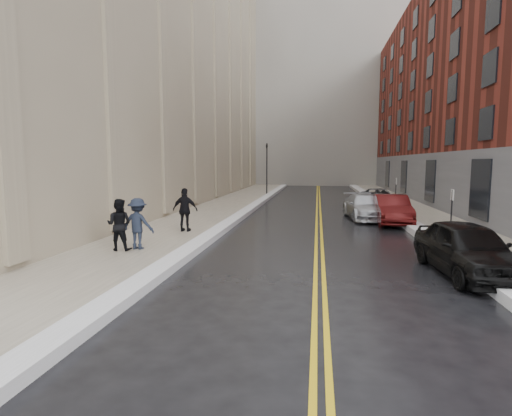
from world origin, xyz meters
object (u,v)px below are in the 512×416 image
(car_maroon, at_px, (391,209))
(car_silver_far, at_px, (378,198))
(pedestrian_a, at_px, (119,225))
(pedestrian_b, at_px, (138,224))
(car_black, at_px, (467,248))
(car_silver_near, at_px, (365,207))
(pedestrian_c, at_px, (185,210))

(car_maroon, bearing_deg, car_silver_far, 88.22)
(pedestrian_a, distance_m, pedestrian_b, 0.65)
(car_black, height_order, car_silver_far, car_black)
(pedestrian_a, relative_size, pedestrian_b, 1.00)
(car_maroon, distance_m, car_silver_near, 2.07)
(car_silver_far, bearing_deg, pedestrian_a, -123.43)
(pedestrian_c, bearing_deg, car_maroon, -153.04)
(car_black, distance_m, pedestrian_b, 10.98)
(pedestrian_a, relative_size, pedestrian_c, 0.94)
(car_maroon, bearing_deg, pedestrian_b, -138.96)
(car_silver_near, xyz_separation_m, car_silver_far, (1.60, 6.07, -0.02))
(car_black, xyz_separation_m, car_maroon, (-0.39, 10.08, -0.02))
(car_black, distance_m, pedestrian_c, 11.63)
(car_silver_near, relative_size, car_silver_far, 0.99)
(pedestrian_a, bearing_deg, car_black, 172.35)
(car_silver_near, distance_m, pedestrian_c, 11.02)
(pedestrian_b, xyz_separation_m, pedestrian_c, (0.49, 3.89, 0.06))
(pedestrian_c, bearing_deg, pedestrian_b, 83.72)
(pedestrian_b, bearing_deg, car_black, 177.89)
(car_silver_far, relative_size, pedestrian_b, 2.69)
(pedestrian_a, bearing_deg, car_silver_far, -127.05)
(car_black, xyz_separation_m, pedestrian_c, (-10.42, 5.17, 0.35))
(car_black, bearing_deg, pedestrian_c, 148.41)
(car_silver_near, height_order, car_silver_far, car_silver_near)
(car_silver_near, height_order, pedestrian_c, pedestrian_c)
(car_silver_far, relative_size, pedestrian_c, 2.53)
(pedestrian_c, bearing_deg, pedestrian_a, 76.57)
(car_maroon, distance_m, pedestrian_b, 13.72)
(pedestrian_b, height_order, pedestrian_c, pedestrian_c)
(car_silver_far, xyz_separation_m, pedestrian_c, (-10.42, -12.66, 0.45))
(car_silver_far, distance_m, pedestrian_a, 20.40)
(car_black, relative_size, pedestrian_c, 2.35)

